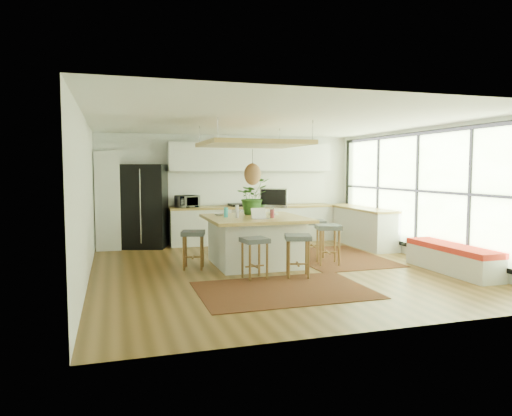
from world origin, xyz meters
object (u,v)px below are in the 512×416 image
object	(u,v)px
stool_right_front	(328,246)
laptop	(261,213)
stool_near_right	(298,257)
island_plant	(252,200)
fridge	(145,208)
monitor	(274,202)
island	(255,241)
stool_near_left	(255,258)
stool_left_side	(193,250)
stool_right_back	(313,240)
microwave	(187,200)

from	to	relation	value
stool_right_front	laptop	size ratio (longest dim) A/B	2.53
stool_near_right	island_plant	world-z (taller)	island_plant
fridge	monitor	xyz separation A→B (m)	(2.40, -2.34, 0.26)
fridge	island	world-z (taller)	fridge
stool_near_right	monitor	size ratio (longest dim) A/B	1.26
island	laptop	bearing A→B (deg)	-93.85
island	stool_right_front	distance (m)	1.41
stool_right_front	island_plant	xyz separation A→B (m)	(-1.26, 0.90, 0.86)
stool_near_left	stool_near_right	xyz separation A→B (m)	(0.74, -0.10, 0.00)
stool_near_left	stool_left_side	xyz separation A→B (m)	(-0.86, 1.10, 0.00)
stool_left_side	stool_right_back	bearing A→B (deg)	9.06
stool_right_back	laptop	bearing A→B (deg)	-150.61
stool_near_right	microwave	bearing A→B (deg)	108.21
fridge	stool_right_back	bearing A→B (deg)	-17.81
stool_near_left	island_plant	bearing A→B (deg)	74.82
island	laptop	world-z (taller)	laptop
island	island_plant	size ratio (longest dim) A/B	2.53
microwave	island_plant	bearing A→B (deg)	-83.01
stool_near_right	island_plant	distance (m)	1.95
fridge	monitor	world-z (taller)	fridge
fridge	monitor	distance (m)	3.36
laptop	stool_near_right	bearing A→B (deg)	-68.52
stool_right_back	monitor	world-z (taller)	monitor
island_plant	fridge	bearing A→B (deg)	132.28
fridge	stool_left_side	distance (m)	2.86
fridge	stool_right_front	distance (m)	4.53
fridge	stool_right_back	size ratio (longest dim) A/B	2.49
stool_left_side	monitor	distance (m)	1.93
stool_near_right	stool_left_side	distance (m)	2.00
fridge	laptop	xyz separation A→B (m)	(1.88, -3.10, 0.12)
fridge	stool_right_back	world-z (taller)	fridge
microwave	island_plant	distance (m)	2.41
stool_near_right	stool_left_side	world-z (taller)	stool_near_right
stool_near_right	microwave	xyz separation A→B (m)	(-1.29, 3.92, 0.75)
island	laptop	distance (m)	0.72
stool_left_side	island_plant	xyz separation A→B (m)	(1.30, 0.52, 0.86)
island	stool_left_side	xyz separation A→B (m)	(-1.21, -0.04, -0.11)
stool_near_right	stool_right_back	world-z (taller)	stool_right_back
microwave	monitor	bearing A→B (deg)	-76.49
fridge	stool_near_left	bearing A→B (deg)	-50.81
laptop	microwave	xyz separation A→B (m)	(-0.88, 3.11, 0.05)
fridge	stool_right_front	size ratio (longest dim) A/B	2.53
stool_near_left	stool_right_front	size ratio (longest dim) A/B	0.90
stool_right_front	monitor	world-z (taller)	monitor
monitor	stool_left_side	bearing A→B (deg)	-131.55
stool_near_left	stool_right_front	world-z (taller)	stool_right_front
stool_near_right	stool_right_front	size ratio (longest dim) A/B	0.94
stool_left_side	laptop	size ratio (longest dim) A/B	2.30
microwave	stool_right_back	bearing A→B (deg)	-62.35
monitor	island_plant	size ratio (longest dim) A/B	0.79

